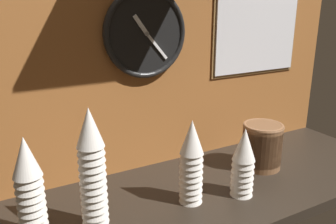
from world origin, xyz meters
name	(u,v)px	position (x,y,z in m)	size (l,w,h in m)	color
ground_plane	(208,190)	(0.00, 0.00, -0.02)	(1.60, 0.56, 0.04)	black
wall_tiled_back	(172,31)	(0.00, 0.27, 0.53)	(1.60, 0.03, 1.05)	#A3602D
cup_stack_left	(92,171)	(-0.43, -0.05, 0.18)	(0.08, 0.08, 0.37)	white
cup_stack_far_left	(30,190)	(-0.60, -0.01, 0.15)	(0.08, 0.08, 0.31)	white
cup_stack_center_right	(243,162)	(0.06, -0.11, 0.12)	(0.08, 0.08, 0.24)	white
cup_stack_center	(191,162)	(-0.11, -0.06, 0.14)	(0.08, 0.08, 0.28)	white
bowl_stack_right	(262,145)	(0.27, 0.02, 0.09)	(0.16, 0.16, 0.18)	brown
wall_clock	(146,34)	(-0.13, 0.23, 0.52)	(0.32, 0.03, 0.32)	black
menu_board	(258,15)	(0.41, 0.24, 0.58)	(0.46, 0.01, 0.50)	olive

